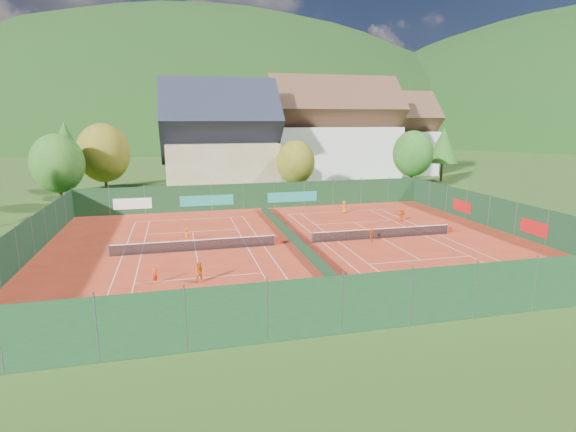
# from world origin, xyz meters

# --- Properties ---
(ground) EXTENTS (600.00, 600.00, 0.00)m
(ground) POSITION_xyz_m (0.00, 0.00, -0.02)
(ground) COLOR #284A17
(ground) RESTS_ON ground
(clay_pad) EXTENTS (40.00, 32.00, 0.01)m
(clay_pad) POSITION_xyz_m (0.00, 0.00, 0.01)
(clay_pad) COLOR #B8321B
(clay_pad) RESTS_ON ground
(court_markings_left) EXTENTS (11.03, 23.83, 0.00)m
(court_markings_left) POSITION_xyz_m (-8.00, 0.00, 0.01)
(court_markings_left) COLOR white
(court_markings_left) RESTS_ON ground
(court_markings_right) EXTENTS (11.03, 23.83, 0.00)m
(court_markings_right) POSITION_xyz_m (8.00, 0.00, 0.01)
(court_markings_right) COLOR white
(court_markings_right) RESTS_ON ground
(tennis_net_left) EXTENTS (13.30, 0.10, 1.02)m
(tennis_net_left) POSITION_xyz_m (-7.85, 0.00, 0.51)
(tennis_net_left) COLOR #59595B
(tennis_net_left) RESTS_ON ground
(tennis_net_right) EXTENTS (13.30, 0.10, 1.02)m
(tennis_net_right) POSITION_xyz_m (8.15, 0.00, 0.51)
(tennis_net_right) COLOR #59595B
(tennis_net_right) RESTS_ON ground
(court_divider) EXTENTS (0.03, 28.80, 1.00)m
(court_divider) POSITION_xyz_m (0.00, 0.00, 0.50)
(court_divider) COLOR #12331D
(court_divider) RESTS_ON ground
(fence_north) EXTENTS (40.00, 0.10, 3.00)m
(fence_north) POSITION_xyz_m (-0.46, 15.99, 1.47)
(fence_north) COLOR #133419
(fence_north) RESTS_ON ground
(fence_south) EXTENTS (40.00, 0.04, 3.00)m
(fence_south) POSITION_xyz_m (0.00, -16.00, 1.50)
(fence_south) COLOR #153B1D
(fence_south) RESTS_ON ground
(fence_west) EXTENTS (0.04, 32.00, 3.00)m
(fence_west) POSITION_xyz_m (-20.00, 0.00, 1.50)
(fence_west) COLOR #143922
(fence_west) RESTS_ON ground
(fence_east) EXTENTS (0.09, 32.00, 3.00)m
(fence_east) POSITION_xyz_m (20.00, 0.05, 1.48)
(fence_east) COLOR #12331B
(fence_east) RESTS_ON ground
(chalet) EXTENTS (16.20, 12.00, 16.00)m
(chalet) POSITION_xyz_m (-3.00, 30.00, 6.62)
(chalet) COLOR #CBBA8F
(chalet) RESTS_ON ground
(hotel_block_a) EXTENTS (21.60, 11.00, 17.25)m
(hotel_block_a) POSITION_xyz_m (16.00, 36.00, 7.38)
(hotel_block_a) COLOR silver
(hotel_block_a) RESTS_ON ground
(hotel_block_b) EXTENTS (17.28, 10.00, 15.50)m
(hotel_block_b) POSITION_xyz_m (30.00, 44.00, 6.62)
(hotel_block_b) COLOR silver
(hotel_block_b) RESTS_ON ground
(tree_west_front) EXTENTS (5.72, 5.72, 8.69)m
(tree_west_front) POSITION_xyz_m (-22.00, 20.00, 5.39)
(tree_west_front) COLOR #453018
(tree_west_front) RESTS_ON ground
(tree_west_mid) EXTENTS (6.44, 6.44, 9.78)m
(tree_west_mid) POSITION_xyz_m (-18.00, 26.00, 6.07)
(tree_west_mid) COLOR #442918
(tree_west_mid) RESTS_ON ground
(tree_west_back) EXTENTS (5.60, 5.60, 10.00)m
(tree_west_back) POSITION_xyz_m (-24.00, 34.00, 6.74)
(tree_west_back) COLOR #49301A
(tree_west_back) RESTS_ON ground
(tree_center) EXTENTS (5.01, 5.01, 7.60)m
(tree_center) POSITION_xyz_m (6.00, 22.00, 4.72)
(tree_center) COLOR #432B18
(tree_center) RESTS_ON ground
(tree_east_front) EXTENTS (5.72, 5.72, 8.69)m
(tree_east_front) POSITION_xyz_m (24.00, 24.00, 5.39)
(tree_east_front) COLOR #4A341A
(tree_east_front) RESTS_ON ground
(tree_east_mid) EXTENTS (5.04, 5.04, 9.00)m
(tree_east_mid) POSITION_xyz_m (34.00, 32.00, 6.06)
(tree_east_mid) COLOR #422917
(tree_east_mid) RESTS_ON ground
(tree_east_back) EXTENTS (7.15, 7.15, 10.86)m
(tree_east_back) POSITION_xyz_m (26.00, 40.00, 6.74)
(tree_east_back) COLOR #4C351B
(tree_east_back) RESTS_ON ground
(mountain_backdrop) EXTENTS (820.00, 530.00, 242.00)m
(mountain_backdrop) POSITION_xyz_m (28.54, 233.48, -39.64)
(mountain_backdrop) COLOR black
(mountain_backdrop) RESTS_ON ground
(ball_hopper) EXTENTS (0.34, 0.34, 0.80)m
(ball_hopper) POSITION_xyz_m (12.16, -10.22, 0.56)
(ball_hopper) COLOR slate
(ball_hopper) RESTS_ON ground
(loose_ball_0) EXTENTS (0.07, 0.07, 0.07)m
(loose_ball_0) POSITION_xyz_m (-11.64, -7.98, 0.03)
(loose_ball_0) COLOR #CCD833
(loose_ball_0) RESTS_ON ground
(loose_ball_1) EXTENTS (0.07, 0.07, 0.07)m
(loose_ball_1) POSITION_xyz_m (7.16, -12.88, 0.03)
(loose_ball_1) COLOR #CCD833
(loose_ball_1) RESTS_ON ground
(loose_ball_2) EXTENTS (0.07, 0.07, 0.07)m
(loose_ball_2) POSITION_xyz_m (1.99, 4.43, 0.03)
(loose_ball_2) COLOR #CCD833
(loose_ball_2) RESTS_ON ground
(player_left_near) EXTENTS (0.55, 0.53, 1.26)m
(player_left_near) POSITION_xyz_m (-10.81, -6.80, 0.63)
(player_left_near) COLOR #F04A15
(player_left_near) RESTS_ON ground
(player_left_mid) EXTENTS (0.73, 0.59, 1.42)m
(player_left_mid) POSITION_xyz_m (-8.05, -7.38, 0.71)
(player_left_mid) COLOR #CE5A12
(player_left_mid) RESTS_ON ground
(player_left_far) EXTENTS (0.83, 0.57, 1.18)m
(player_left_far) POSITION_xyz_m (-8.60, 3.13, 0.59)
(player_left_far) COLOR orange
(player_left_far) RESTS_ON ground
(player_right_near) EXTENTS (0.71, 0.76, 1.25)m
(player_right_near) POSITION_xyz_m (6.54, -0.94, 0.62)
(player_right_near) COLOR #EA5214
(player_right_near) RESTS_ON ground
(player_right_far_a) EXTENTS (0.73, 0.51, 1.42)m
(player_right_far_a) POSITION_xyz_m (8.62, 10.96, 0.71)
(player_right_far_a) COLOR #D05E12
(player_right_far_a) RESTS_ON ground
(player_right_far_b) EXTENTS (1.28, 0.71, 1.31)m
(player_right_far_b) POSITION_xyz_m (12.81, 5.74, 0.66)
(player_right_far_b) COLOR #E45C14
(player_right_far_b) RESTS_ON ground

